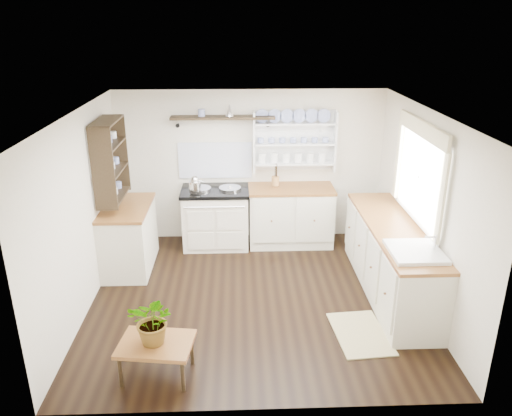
% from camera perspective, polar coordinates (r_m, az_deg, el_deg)
% --- Properties ---
extents(floor, '(4.00, 3.80, 0.01)m').
position_cam_1_polar(floor, '(6.32, -0.12, -10.18)').
color(floor, black).
rests_on(floor, ground).
extents(wall_back, '(4.00, 0.02, 2.30)m').
position_cam_1_polar(wall_back, '(7.61, -0.64, 4.81)').
color(wall_back, beige).
rests_on(wall_back, ground).
extents(wall_right, '(0.02, 3.80, 2.30)m').
position_cam_1_polar(wall_right, '(6.21, 18.66, -0.15)').
color(wall_right, beige).
rests_on(wall_right, ground).
extents(wall_left, '(0.02, 3.80, 2.30)m').
position_cam_1_polar(wall_left, '(6.08, -19.32, -0.67)').
color(wall_left, beige).
rests_on(wall_left, ground).
extents(ceiling, '(4.00, 3.80, 0.01)m').
position_cam_1_polar(ceiling, '(5.49, -0.13, 10.81)').
color(ceiling, white).
rests_on(ceiling, wall_back).
extents(window, '(0.08, 1.55, 1.22)m').
position_cam_1_polar(window, '(6.19, 18.19, 3.93)').
color(window, white).
rests_on(window, wall_right).
extents(aga_cooker, '(1.00, 0.70, 0.92)m').
position_cam_1_polar(aga_cooker, '(7.53, -4.61, -1.03)').
color(aga_cooker, '#EEE4CE').
rests_on(aga_cooker, floor).
extents(back_cabinets, '(1.27, 0.63, 0.90)m').
position_cam_1_polar(back_cabinets, '(7.59, 3.97, -0.79)').
color(back_cabinets, beige).
rests_on(back_cabinets, floor).
extents(right_cabinets, '(0.62, 2.43, 0.90)m').
position_cam_1_polar(right_cabinets, '(6.46, 15.16, -5.58)').
color(right_cabinets, beige).
rests_on(right_cabinets, floor).
extents(belfast_sink, '(0.55, 0.60, 0.45)m').
position_cam_1_polar(belfast_sink, '(5.68, 17.62, -5.85)').
color(belfast_sink, white).
rests_on(belfast_sink, right_cabinets).
extents(left_cabinets, '(0.62, 1.13, 0.90)m').
position_cam_1_polar(left_cabinets, '(7.07, -14.33, -3.14)').
color(left_cabinets, beige).
rests_on(left_cabinets, floor).
extents(plate_rack, '(1.20, 0.22, 0.90)m').
position_cam_1_polar(plate_rack, '(7.51, 4.36, 7.74)').
color(plate_rack, white).
rests_on(plate_rack, wall_back).
extents(high_shelf, '(1.50, 0.29, 0.16)m').
position_cam_1_polar(high_shelf, '(7.31, -3.83, 10.22)').
color(high_shelf, black).
rests_on(high_shelf, wall_back).
extents(left_shelving, '(0.28, 0.80, 1.05)m').
position_cam_1_polar(left_shelving, '(6.74, -16.32, 5.34)').
color(left_shelving, black).
rests_on(left_shelving, wall_left).
extents(kettle, '(0.17, 0.17, 0.21)m').
position_cam_1_polar(kettle, '(7.24, -7.00, 2.83)').
color(kettle, silver).
rests_on(kettle, aga_cooker).
extents(utensil_crock, '(0.12, 0.12, 0.14)m').
position_cam_1_polar(utensil_crock, '(7.47, 2.23, 3.10)').
color(utensil_crock, '#A9753E').
rests_on(utensil_crock, back_cabinets).
extents(center_table, '(0.75, 0.58, 0.38)m').
position_cam_1_polar(center_table, '(5.03, -11.34, -15.24)').
color(center_table, brown).
rests_on(center_table, floor).
extents(potted_plant, '(0.54, 0.51, 0.49)m').
position_cam_1_polar(potted_plant, '(4.87, -11.59, -12.49)').
color(potted_plant, '#3F7233').
rests_on(potted_plant, center_table).
extents(floor_rug, '(0.62, 0.89, 0.02)m').
position_cam_1_polar(floor_rug, '(5.79, 11.83, -13.87)').
color(floor_rug, olive).
rests_on(floor_rug, floor).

